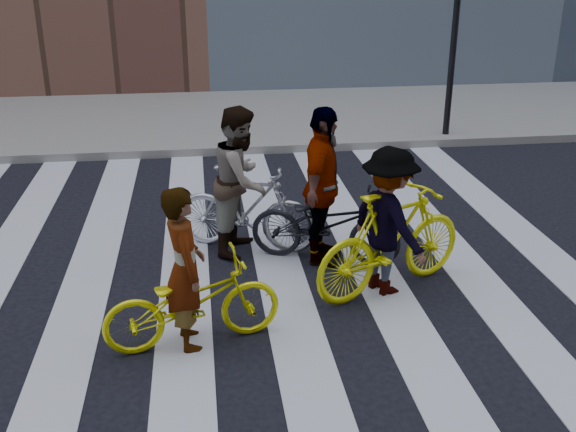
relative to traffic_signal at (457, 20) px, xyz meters
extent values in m
plane|color=black|center=(-4.40, -5.32, -2.28)|extent=(100.00, 100.00, 0.00)
cube|color=gray|center=(-4.40, 2.18, -2.20)|extent=(100.00, 5.00, 0.15)
cube|color=silver|center=(-6.05, -5.32, -2.27)|extent=(0.55, 10.00, 0.01)
cube|color=silver|center=(-4.95, -5.32, -2.27)|extent=(0.55, 10.00, 0.01)
cube|color=silver|center=(-3.85, -5.32, -2.27)|extent=(0.55, 10.00, 0.01)
cube|color=silver|center=(-2.75, -5.32, -2.27)|extent=(0.55, 10.00, 0.01)
cube|color=silver|center=(-1.65, -5.32, -2.27)|extent=(0.55, 10.00, 0.01)
cube|color=silver|center=(-0.55, -5.32, -2.27)|extent=(0.55, 10.00, 0.01)
cylinder|color=black|center=(0.00, 0.08, -0.68)|extent=(0.12, 0.12, 3.20)
imported|color=#EEEE0D|center=(-4.85, -6.42, -1.84)|extent=(1.76, 0.89, 0.88)
imported|color=silver|center=(-4.18, -4.33, -1.74)|extent=(1.85, 1.11, 1.08)
imported|color=#F0F10D|center=(-2.71, -5.62, -1.69)|extent=(2.02, 1.33, 1.18)
imported|color=black|center=(-3.28, -4.80, -1.81)|extent=(1.91, 1.25, 0.95)
imported|color=slate|center=(-4.90, -6.42, -1.48)|extent=(0.48, 0.64, 1.60)
imported|color=slate|center=(-4.23, -4.33, -1.37)|extent=(0.96, 1.07, 1.82)
imported|color=slate|center=(-2.76, -5.62, -1.46)|extent=(0.99, 1.21, 1.64)
imported|color=slate|center=(-3.33, -4.80, -1.33)|extent=(0.83, 1.20, 1.89)
camera|label=1|loc=(-4.70, -12.03, 1.29)|focal=42.00mm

